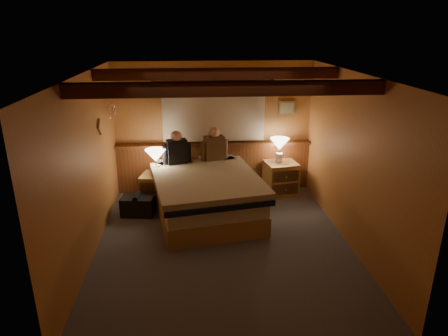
{
  "coord_description": "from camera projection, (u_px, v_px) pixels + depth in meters",
  "views": [
    {
      "loc": [
        -0.42,
        -5.08,
        2.97
      ],
      "look_at": [
        0.05,
        0.4,
        1.01
      ],
      "focal_mm": 32.0,
      "sensor_mm": 36.0,
      "label": 1
    }
  ],
  "objects": [
    {
      "name": "wall_front",
      "position": [
        243.0,
        245.0,
        3.42
      ],
      "size": [
        3.6,
        0.0,
        3.6
      ],
      "primitive_type": "plane",
      "rotation": [
        -1.57,
        0.0,
        0.0
      ],
      "color": "#BC7F43",
      "rests_on": "floor"
    },
    {
      "name": "wall_right",
      "position": [
        352.0,
        161.0,
        5.54
      ],
      "size": [
        0.0,
        4.2,
        4.2
      ],
      "primitive_type": "plane",
      "rotation": [
        1.57,
        0.0,
        -1.57
      ],
      "color": "#BC7F43",
      "rests_on": "floor"
    },
    {
      "name": "nightstand_right",
      "position": [
        281.0,
        178.0,
        7.41
      ],
      "size": [
        0.63,
        0.58,
        0.61
      ],
      "rotation": [
        0.0,
        0.0,
        0.16
      ],
      "color": "tan",
      "rests_on": "floor"
    },
    {
      "name": "wainscot",
      "position": [
        214.0,
        165.0,
        7.55
      ],
      "size": [
        3.6,
        0.23,
        0.94
      ],
      "color": "brown",
      "rests_on": "wall_back"
    },
    {
      "name": "coat_rail",
      "position": [
        111.0,
        110.0,
        6.58
      ],
      "size": [
        0.05,
        0.55,
        0.24
      ],
      "color": "white",
      "rests_on": "wall_left"
    },
    {
      "name": "ceiling_beams",
      "position": [
        222.0,
        80.0,
        5.16
      ],
      "size": [
        3.6,
        1.65,
        0.16
      ],
      "color": "#461F11",
      "rests_on": "ceiling"
    },
    {
      "name": "person_left",
      "position": [
        177.0,
        150.0,
        6.89
      ],
      "size": [
        0.49,
        0.28,
        0.61
      ],
      "rotation": [
        0.0,
        0.0,
        0.27
      ],
      "color": "black",
      "rests_on": "bed"
    },
    {
      "name": "curtain_window",
      "position": [
        214.0,
        111.0,
        7.19
      ],
      "size": [
        2.18,
        0.09,
        1.11
      ],
      "color": "#461F11",
      "rests_on": "wall_back"
    },
    {
      "name": "lamp_left",
      "position": [
        156.0,
        157.0,
        6.77
      ],
      "size": [
        0.35,
        0.35,
        0.46
      ],
      "color": "white",
      "rests_on": "nightstand_left"
    },
    {
      "name": "ceiling",
      "position": [
        223.0,
        74.0,
        4.99
      ],
      "size": [
        4.2,
        4.2,
        0.0
      ],
      "primitive_type": "plane",
      "rotation": [
        3.14,
        0.0,
        0.0
      ],
      "color": "#B77F44",
      "rests_on": "wall_back"
    },
    {
      "name": "floor",
      "position": [
        223.0,
        243.0,
        5.8
      ],
      "size": [
        4.2,
        4.2,
        0.0
      ],
      "primitive_type": "plane",
      "color": "#484C55",
      "rests_on": "ground"
    },
    {
      "name": "wall_left",
      "position": [
        87.0,
        169.0,
        5.25
      ],
      "size": [
        0.0,
        4.2,
        4.2
      ],
      "primitive_type": "plane",
      "rotation": [
        1.57,
        0.0,
        1.57
      ],
      "color": "#BC7F43",
      "rests_on": "floor"
    },
    {
      "name": "nightstand_left",
      "position": [
        157.0,
        189.0,
        6.98
      ],
      "size": [
        0.59,
        0.55,
        0.55
      ],
      "rotation": [
        0.0,
        0.0,
        -0.21
      ],
      "color": "tan",
      "rests_on": "floor"
    },
    {
      "name": "duffel_bag",
      "position": [
        138.0,
        205.0,
        6.61
      ],
      "size": [
        0.57,
        0.38,
        0.38
      ],
      "rotation": [
        0.0,
        0.0,
        -0.13
      ],
      "color": "black",
      "rests_on": "floor"
    },
    {
      "name": "framed_print",
      "position": [
        287.0,
        108.0,
        7.33
      ],
      "size": [
        0.3,
        0.04,
        0.25
      ],
      "color": "tan",
      "rests_on": "wall_back"
    },
    {
      "name": "bed",
      "position": [
        206.0,
        194.0,
        6.54
      ],
      "size": [
        1.92,
        2.33,
        0.71
      ],
      "rotation": [
        0.0,
        0.0,
        0.17
      ],
      "color": "tan",
      "rests_on": "floor"
    },
    {
      "name": "lamp_right",
      "position": [
        279.0,
        146.0,
        7.22
      ],
      "size": [
        0.35,
        0.35,
        0.45
      ],
      "color": "white",
      "rests_on": "nightstand_right"
    },
    {
      "name": "wall_back",
      "position": [
        214.0,
        128.0,
        7.37
      ],
      "size": [
        3.6,
        0.0,
        3.6
      ],
      "primitive_type": "plane",
      "rotation": [
        1.57,
        0.0,
        0.0
      ],
      "color": "#BC7F43",
      "rests_on": "floor"
    },
    {
      "name": "person_right",
      "position": [
        214.0,
        146.0,
        7.09
      ],
      "size": [
        0.49,
        0.28,
        0.62
      ],
      "rotation": [
        0.0,
        0.0,
        0.25
      ],
      "color": "#4F381F",
      "rests_on": "bed"
    }
  ]
}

